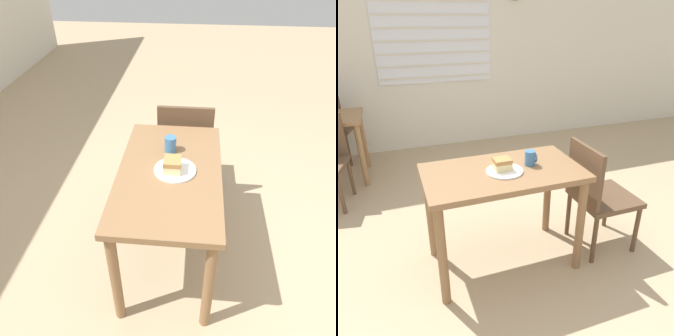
% 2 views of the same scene
% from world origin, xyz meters
% --- Properties ---
extents(ground_plane, '(14.00, 14.00, 0.00)m').
position_xyz_m(ground_plane, '(0.00, 0.00, 0.00)').
color(ground_plane, tan).
extents(wall_back, '(10.00, 0.10, 2.80)m').
position_xyz_m(wall_back, '(0.01, 3.03, 1.41)').
color(wall_back, silver).
rests_on(wall_back, ground_plane).
extents(dining_table_near, '(1.07, 0.61, 0.76)m').
position_xyz_m(dining_table_near, '(0.10, 0.32, 0.63)').
color(dining_table_near, olive).
rests_on(dining_table_near, ground_plane).
extents(chair_near_window, '(0.44, 0.44, 0.88)m').
position_xyz_m(chair_near_window, '(0.84, 0.26, 0.48)').
color(chair_near_window, brown).
rests_on(chair_near_window, ground_plane).
extents(plate, '(0.25, 0.25, 0.01)m').
position_xyz_m(plate, '(0.10, 0.29, 0.77)').
color(plate, white).
rests_on(plate, dining_table_near).
extents(cake_slice, '(0.11, 0.10, 0.08)m').
position_xyz_m(cake_slice, '(0.09, 0.31, 0.81)').
color(cake_slice, beige).
rests_on(cake_slice, plate).
extents(coffee_mug, '(0.08, 0.07, 0.10)m').
position_xyz_m(coffee_mug, '(0.31, 0.34, 0.81)').
color(coffee_mug, teal).
rests_on(coffee_mug, dining_table_near).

